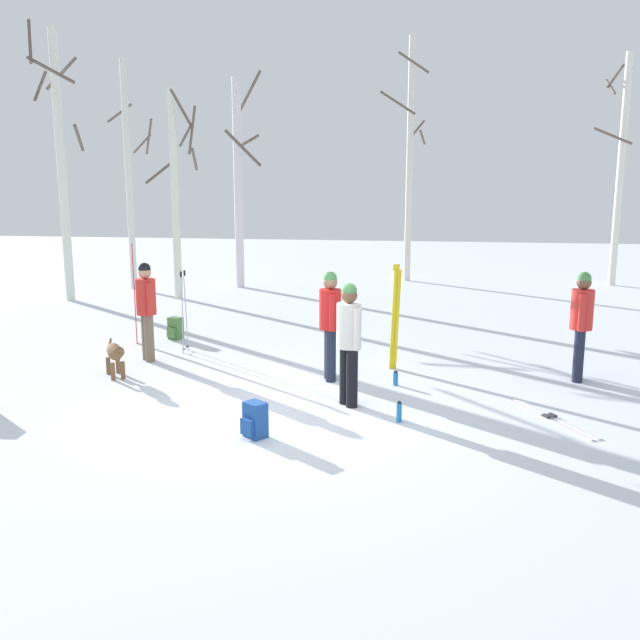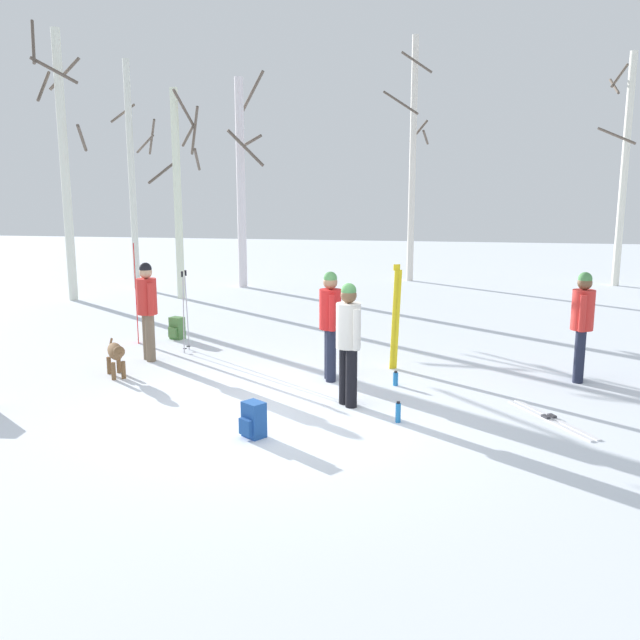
{
  "view_description": "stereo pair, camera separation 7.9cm",
  "coord_description": "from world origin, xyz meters",
  "px_view_note": "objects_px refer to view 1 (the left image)",
  "views": [
    {
      "loc": [
        2.0,
        -8.55,
        2.99
      ],
      "look_at": [
        0.3,
        1.53,
        1.0
      ],
      "focal_mm": 38.56,
      "sensor_mm": 36.0,
      "label": 1
    },
    {
      "loc": [
        2.07,
        -8.53,
        2.99
      ],
      "look_at": [
        0.3,
        1.53,
        1.0
      ],
      "focal_mm": 38.56,
      "sensor_mm": 36.0,
      "label": 2
    }
  ],
  "objects_px": {
    "birch_tree_5": "(620,168)",
    "water_bottle_0": "(399,412)",
    "backpack_1": "(175,329)",
    "dog": "(115,354)",
    "ski_poles_0": "(184,309)",
    "person_1": "(581,319)",
    "ski_pair_planted_1": "(395,317)",
    "ski_pair_lying_0": "(551,418)",
    "birch_tree_4": "(410,158)",
    "ski_pair_planted_0": "(134,294)",
    "person_3": "(330,319)",
    "birch_tree_0": "(61,160)",
    "water_bottle_1": "(396,379)",
    "birch_tree_2": "(176,190)",
    "backpack_0": "(255,420)",
    "person_2": "(349,336)",
    "birch_tree_3": "(239,181)"
  },
  "relations": [
    {
      "from": "dog",
      "to": "ski_poles_0",
      "type": "relative_size",
      "value": 0.5
    },
    {
      "from": "person_1",
      "to": "birch_tree_3",
      "type": "relative_size",
      "value": 0.27
    },
    {
      "from": "ski_pair_planted_0",
      "to": "birch_tree_2",
      "type": "height_order",
      "value": "birch_tree_2"
    },
    {
      "from": "ski_pair_lying_0",
      "to": "birch_tree_4",
      "type": "bearing_deg",
      "value": 100.55
    },
    {
      "from": "person_1",
      "to": "birch_tree_4",
      "type": "relative_size",
      "value": 0.23
    },
    {
      "from": "person_1",
      "to": "birch_tree_5",
      "type": "height_order",
      "value": "birch_tree_5"
    },
    {
      "from": "backpack_1",
      "to": "water_bottle_0",
      "type": "relative_size",
      "value": 1.59
    },
    {
      "from": "dog",
      "to": "backpack_1",
      "type": "height_order",
      "value": "dog"
    },
    {
      "from": "ski_pair_planted_0",
      "to": "water_bottle_0",
      "type": "relative_size",
      "value": 6.98
    },
    {
      "from": "birch_tree_5",
      "to": "water_bottle_0",
      "type": "bearing_deg",
      "value": -112.84
    },
    {
      "from": "water_bottle_1",
      "to": "person_3",
      "type": "bearing_deg",
      "value": 172.88
    },
    {
      "from": "ski_pair_planted_0",
      "to": "water_bottle_0",
      "type": "height_order",
      "value": "ski_pair_planted_0"
    },
    {
      "from": "birch_tree_5",
      "to": "backpack_1",
      "type": "bearing_deg",
      "value": -137.72
    },
    {
      "from": "birch_tree_0",
      "to": "water_bottle_1",
      "type": "bearing_deg",
      "value": -35.94
    },
    {
      "from": "backpack_1",
      "to": "birch_tree_5",
      "type": "xyz_separation_m",
      "value": [
        10.4,
        9.46,
        3.32
      ]
    },
    {
      "from": "backpack_0",
      "to": "birch_tree_2",
      "type": "xyz_separation_m",
      "value": [
        -4.72,
        9.87,
        2.69
      ]
    },
    {
      "from": "person_3",
      "to": "ski_pair_planted_1",
      "type": "xyz_separation_m",
      "value": [
        0.95,
        0.86,
        -0.11
      ]
    },
    {
      "from": "birch_tree_3",
      "to": "birch_tree_4",
      "type": "distance_m",
      "value": 5.43
    },
    {
      "from": "person_1",
      "to": "ski_pair_lying_0",
      "type": "xyz_separation_m",
      "value": [
        -0.69,
        -1.96,
        -0.97
      ]
    },
    {
      "from": "person_3",
      "to": "dog",
      "type": "xyz_separation_m",
      "value": [
        -3.38,
        -0.42,
        -0.59
      ]
    },
    {
      "from": "ski_pair_planted_0",
      "to": "ski_poles_0",
      "type": "height_order",
      "value": "ski_pair_planted_0"
    },
    {
      "from": "water_bottle_1",
      "to": "birch_tree_2",
      "type": "relative_size",
      "value": 0.04
    },
    {
      "from": "backpack_1",
      "to": "person_1",
      "type": "bearing_deg",
      "value": -13.65
    },
    {
      "from": "person_1",
      "to": "birch_tree_0",
      "type": "xyz_separation_m",
      "value": [
        -11.83,
        5.81,
        2.67
      ]
    },
    {
      "from": "person_1",
      "to": "person_3",
      "type": "bearing_deg",
      "value": -170.92
    },
    {
      "from": "ski_pair_lying_0",
      "to": "ski_poles_0",
      "type": "xyz_separation_m",
      "value": [
        -6.06,
        2.77,
        0.79
      ]
    },
    {
      "from": "person_3",
      "to": "ski_poles_0",
      "type": "height_order",
      "value": "person_3"
    },
    {
      "from": "dog",
      "to": "birch_tree_5",
      "type": "distance_m",
      "value": 16.33
    },
    {
      "from": "backpack_1",
      "to": "water_bottle_1",
      "type": "height_order",
      "value": "backpack_1"
    },
    {
      "from": "ski_pair_planted_0",
      "to": "ski_pair_lying_0",
      "type": "height_order",
      "value": "ski_pair_planted_0"
    },
    {
      "from": "dog",
      "to": "ski_pair_planted_0",
      "type": "relative_size",
      "value": 0.39
    },
    {
      "from": "ski_poles_0",
      "to": "person_1",
      "type": "bearing_deg",
      "value": -6.87
    },
    {
      "from": "ski_pair_planted_1",
      "to": "water_bottle_0",
      "type": "bearing_deg",
      "value": -85.17
    },
    {
      "from": "dog",
      "to": "ski_poles_0",
      "type": "distance_m",
      "value": 1.95
    },
    {
      "from": "ski_pair_planted_0",
      "to": "birch_tree_4",
      "type": "xyz_separation_m",
      "value": [
        4.79,
        9.91,
        2.9
      ]
    },
    {
      "from": "ski_pair_lying_0",
      "to": "birch_tree_2",
      "type": "xyz_separation_m",
      "value": [
        -8.38,
        8.58,
        2.89
      ]
    },
    {
      "from": "person_1",
      "to": "ski_pair_planted_1",
      "type": "distance_m",
      "value": 2.89
    },
    {
      "from": "person_2",
      "to": "dog",
      "type": "bearing_deg",
      "value": 168.32
    },
    {
      "from": "ski_pair_lying_0",
      "to": "birch_tree_4",
      "type": "distance_m",
      "value": 13.98
    },
    {
      "from": "person_3",
      "to": "backpack_0",
      "type": "distance_m",
      "value": 2.79
    },
    {
      "from": "backpack_0",
      "to": "birch_tree_5",
      "type": "height_order",
      "value": "birch_tree_5"
    },
    {
      "from": "backpack_1",
      "to": "birch_tree_0",
      "type": "xyz_separation_m",
      "value": [
        -4.53,
        4.04,
        3.44
      ]
    },
    {
      "from": "person_3",
      "to": "birch_tree_2",
      "type": "height_order",
      "value": "birch_tree_2"
    },
    {
      "from": "dog",
      "to": "water_bottle_1",
      "type": "bearing_deg",
      "value": 3.75
    },
    {
      "from": "ski_pair_planted_1",
      "to": "birch_tree_5",
      "type": "height_order",
      "value": "birch_tree_5"
    },
    {
      "from": "water_bottle_1",
      "to": "birch_tree_5",
      "type": "xyz_separation_m",
      "value": [
        5.89,
        11.98,
        3.42
      ]
    },
    {
      "from": "person_3",
      "to": "person_2",
      "type": "bearing_deg",
      "value": -69.77
    },
    {
      "from": "person_2",
      "to": "birch_tree_0",
      "type": "xyz_separation_m",
      "value": [
        -8.45,
        7.63,
        2.67
      ]
    },
    {
      "from": "person_3",
      "to": "birch_tree_0",
      "type": "distance_m",
      "value": 10.61
    },
    {
      "from": "dog",
      "to": "backpack_1",
      "type": "distance_m",
      "value": 2.81
    }
  ]
}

